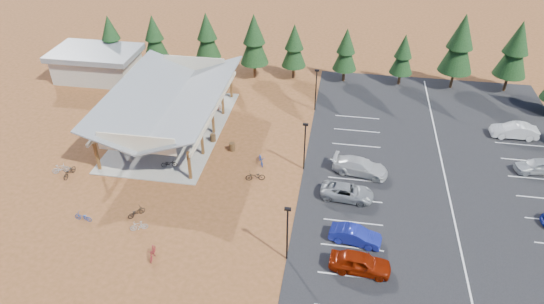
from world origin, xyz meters
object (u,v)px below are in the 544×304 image
object	(u,v)px
trash_bin_0	(213,138)
car_2	(347,192)
bike_1	(142,139)
car_9	(514,131)
bike_9	(61,169)
bike_0	(130,148)
bike_3	(163,101)
car_3	(360,167)
bike_7	(214,106)
bike_5	(198,130)
bike_8	(69,172)
bike_13	(139,226)
bike_11	(153,253)
lamp_post_2	(316,87)
lamp_post_0	(287,230)
bike_6	(195,118)
bike_4	(169,164)
bike_12	(136,212)
bike_16	(255,176)
car_8	(537,166)
trash_bin_1	(232,147)
bike_14	(261,159)
car_1	(355,235)
bike_2	(174,108)
bike_10	(83,217)
bike_pavilion	(170,99)
lamp_post_1	(305,143)
car_0	(360,263)

from	to	relation	value
trash_bin_0	car_2	xyz separation A→B (m)	(14.35, -7.11, 0.25)
bike_1	car_9	distance (m)	39.59
bike_9	bike_0	bearing A→B (deg)	-78.16
bike_3	car_3	bearing A→B (deg)	-129.03
bike_7	car_2	distance (m)	21.02
bike_0	bike_5	distance (m)	7.35
bike_8	bike_13	bearing A→B (deg)	-27.96
bike_7	car_3	xyz separation A→B (m)	(17.04, -9.71, 0.24)
bike_11	trash_bin_0	bearing A→B (deg)	81.32
lamp_post_2	bike_11	xyz separation A→B (m)	(-10.28, -25.55, -2.48)
lamp_post_0	bike_6	size ratio (longest dim) A/B	3.29
bike_4	bike_7	xyz separation A→B (m)	(1.39, 11.84, 0.06)
bike_5	bike_8	size ratio (longest dim) A/B	0.83
bike_7	car_9	world-z (taller)	car_9
bike_12	bike_16	world-z (taller)	bike_16
bike_6	car_8	size ratio (longest dim) A/B	0.38
trash_bin_1	bike_14	bearing A→B (deg)	-27.73
bike_16	bike_13	bearing A→B (deg)	-58.83
trash_bin_0	bike_1	world-z (taller)	bike_1
lamp_post_2	bike_3	distance (m)	18.20
bike_0	bike_7	xyz separation A→B (m)	(6.24, 9.83, 0.02)
bike_0	car_1	bearing A→B (deg)	-129.75
bike_2	bike_10	xyz separation A→B (m)	(-1.42, -19.24, -0.14)
trash_bin_0	bike_4	world-z (taller)	bike_4
bike_2	bike_11	distance (m)	23.05
trash_bin_1	bike_12	distance (m)	12.59
trash_bin_1	bike_1	xyz separation A→B (m)	(-9.60, -0.22, 0.14)
bike_11	car_1	xyz separation A→B (m)	(15.45, 4.23, 0.22)
bike_1	bike_4	distance (m)	5.67
bike_8	bike_12	size ratio (longest dim) A/B	1.17
bike_pavilion	lamp_post_1	bearing A→B (deg)	-18.43
trash_bin_0	bike_5	xyz separation A→B (m)	(-1.98, 1.19, 0.12)
lamp_post_0	car_2	world-z (taller)	lamp_post_0
bike_pavilion	bike_3	xyz separation A→B (m)	(-2.95, 5.07, -3.18)
lamp_post_1	bike_16	distance (m)	5.61
bike_9	bike_12	bearing A→B (deg)	-145.01
bike_11	lamp_post_2	bearing A→B (deg)	60.30
bike_7	lamp_post_1	bearing A→B (deg)	-149.54
bike_0	bike_8	size ratio (longest dim) A/B	0.90
bike_5	car_3	distance (m)	17.94
bike_8	car_0	xyz separation A→B (m)	(27.54, -7.49, 0.33)
bike_16	bike_2	bearing A→B (deg)	-147.35
bike_1	car_2	xyz separation A→B (m)	(21.59, -5.61, 0.12)
bike_8	bike_11	distance (m)	14.59
lamp_post_1	bike_8	bearing A→B (deg)	-167.66
bike_10	bike_12	distance (m)	4.42
bike_1	bike_11	xyz separation A→B (m)	(6.97, -15.33, -0.09)
car_8	lamp_post_2	bearing A→B (deg)	-122.98
bike_12	car_2	world-z (taller)	car_2
bike_1	bike_13	size ratio (longest dim) A/B	1.10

